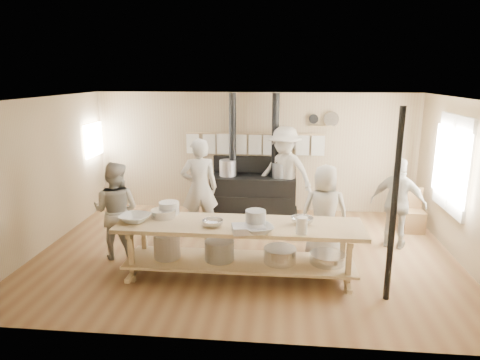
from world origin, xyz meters
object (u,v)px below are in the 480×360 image
object	(u,v)px
stove	(253,191)
chair	(413,219)
roasting_pan	(248,229)
cook_right	(398,204)
prep_table	(239,245)
cook_center	(324,212)
cook_by_window	(284,173)
cook_far_left	(199,188)
cook_left	(116,211)

from	to	relation	value
stove	chair	xyz separation A→B (m)	(3.16, -0.76, -0.27)
chair	stove	bearing A→B (deg)	166.78
roasting_pan	stove	bearing A→B (deg)	92.77
cook_right	roasting_pan	bearing A→B (deg)	59.21
prep_table	cook_center	world-z (taller)	cook_center
stove	chair	world-z (taller)	stove
prep_table	cook_by_window	bearing A→B (deg)	76.82
stove	cook_far_left	world-z (taller)	stove
stove	chair	size ratio (longest dim) A/B	3.10
prep_table	chair	distance (m)	3.89
stove	chair	bearing A→B (deg)	-13.47
roasting_pan	cook_right	bearing A→B (deg)	35.58
cook_by_window	cook_far_left	bearing A→B (deg)	-115.67
cook_right	cook_by_window	world-z (taller)	cook_by_window
cook_far_left	roasting_pan	size ratio (longest dim) A/B	4.21
cook_center	cook_right	size ratio (longest dim) A/B	0.98
stove	cook_by_window	size ratio (longest dim) A/B	1.34
cook_left	cook_far_left	bearing A→B (deg)	-133.99
cook_left	chair	xyz separation A→B (m)	(5.23, 1.72, -0.56)
stove	roasting_pan	bearing A→B (deg)	-87.23
cook_left	roasting_pan	xyz separation A→B (m)	(2.24, -0.87, 0.09)
cook_far_left	chair	size ratio (longest dim) A/B	2.22
prep_table	cook_center	bearing A→B (deg)	33.23
stove	cook_left	distance (m)	3.24
cook_by_window	stove	bearing A→B (deg)	-168.15
cook_by_window	roasting_pan	world-z (taller)	cook_by_window
stove	cook_right	bearing A→B (deg)	-31.13
prep_table	roasting_pan	xyz separation A→B (m)	(0.16, -0.33, 0.38)
stove	roasting_pan	world-z (taller)	stove
stove	cook_by_window	bearing A→B (deg)	-14.14
cook_right	cook_by_window	bearing A→B (deg)	-12.26
cook_left	cook_right	xyz separation A→B (m)	(4.70, 0.89, -0.01)
cook_left	cook_center	size ratio (longest dim) A/B	1.03
stove	cook_left	bearing A→B (deg)	-129.96
stove	cook_far_left	distance (m)	1.71
cook_far_left	cook_right	bearing A→B (deg)	161.23
prep_table	cook_right	xyz separation A→B (m)	(2.63, 1.43, 0.28)
cook_far_left	chair	world-z (taller)	cook_far_left
stove	cook_by_window	world-z (taller)	stove
prep_table	cook_far_left	world-z (taller)	cook_far_left
prep_table	roasting_pan	world-z (taller)	roasting_pan
stove	roasting_pan	xyz separation A→B (m)	(0.16, -3.35, 0.38)
cook_far_left	cook_left	distance (m)	1.60
roasting_pan	cook_far_left	bearing A→B (deg)	118.57
cook_left	cook_center	world-z (taller)	cook_left
chair	prep_table	bearing A→B (deg)	-144.15
stove	cook_left	xyz separation A→B (m)	(-2.08, -2.48, 0.29)
chair	roasting_pan	xyz separation A→B (m)	(-2.99, -2.59, 0.65)
roasting_pan	prep_table	bearing A→B (deg)	116.45
chair	roasting_pan	size ratio (longest dim) A/B	1.90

